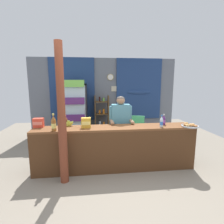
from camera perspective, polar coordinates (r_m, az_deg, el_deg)
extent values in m
plane|color=gray|center=(4.61, -0.79, -13.30)|extent=(7.65, 7.65, 0.00)
cube|color=slate|center=(6.08, -2.57, 4.93)|extent=(4.93, 0.12, 2.59)
cube|color=navy|center=(6.00, -12.77, 7.17)|extent=(1.47, 0.04, 2.07)
ellipsoid|color=navy|center=(5.98, -12.76, 6.17)|extent=(0.81, 0.10, 0.16)
cube|color=navy|center=(6.18, 8.73, 7.36)|extent=(1.57, 0.04, 2.07)
ellipsoid|color=navy|center=(6.17, 8.76, 6.39)|extent=(0.86, 0.10, 0.16)
cylinder|color=tan|center=(6.00, -0.52, 11.29)|extent=(0.22, 0.03, 0.22)
cylinder|color=white|center=(5.99, -0.50, 11.29)|extent=(0.18, 0.01, 0.18)
cube|color=beige|center=(6.02, 0.95, 7.57)|extent=(0.24, 0.02, 0.18)
cube|color=brown|center=(3.59, 1.01, -5.15)|extent=(3.27, 0.48, 0.04)
cube|color=#4E2E18|center=(3.53, 1.48, -13.16)|extent=(3.27, 0.04, 0.86)
cube|color=#4E2E18|center=(3.87, -23.70, -11.89)|extent=(0.08, 0.43, 0.86)
cube|color=#4E2E18|center=(4.23, 23.30, -10.01)|extent=(0.08, 0.43, 0.86)
cylinder|color=brown|center=(3.30, -15.56, -11.68)|extent=(0.15, 0.15, 1.23)
cylinder|color=brown|center=(3.08, -16.61, 10.22)|extent=(0.14, 0.14, 1.23)
ellipsoid|color=brown|center=(3.14, -14.81, -2.49)|extent=(0.06, 0.05, 0.08)
cube|color=#232328|center=(5.87, -11.48, 0.45)|extent=(0.71, 0.04, 1.75)
cube|color=#232328|center=(5.63, -15.12, -0.09)|extent=(0.04, 0.62, 1.75)
cube|color=#232328|center=(5.57, -8.28, 0.04)|extent=(0.04, 0.62, 1.75)
cube|color=#232328|center=(5.51, -12.03, 8.80)|extent=(0.71, 0.62, 0.04)
cube|color=#232328|center=(5.78, -11.43, -8.23)|extent=(0.71, 0.62, 0.08)
cube|color=silver|center=(5.29, -12.02, -0.03)|extent=(0.65, 0.02, 1.59)
cylinder|color=#B7B7BC|center=(5.24, -8.82, -0.57)|extent=(0.02, 0.02, 0.40)
cube|color=silver|center=(5.63, -11.64, -2.29)|extent=(0.63, 0.54, 0.02)
cube|color=#56286B|center=(5.48, -11.79, -1.44)|extent=(0.59, 0.50, 0.20)
cube|color=silver|center=(5.55, -11.82, 2.78)|extent=(0.63, 0.54, 0.02)
cube|color=#56286B|center=(5.41, -11.98, 3.78)|extent=(0.59, 0.50, 0.20)
cube|color=silver|center=(5.51, -12.00, 7.96)|extent=(0.63, 0.54, 0.02)
cube|color=#75C64C|center=(5.39, -12.16, 9.09)|extent=(0.59, 0.50, 0.20)
cube|color=brown|center=(5.86, -5.49, -1.34)|extent=(0.04, 0.28, 1.37)
cube|color=brown|center=(5.88, -1.20, -1.25)|extent=(0.04, 0.28, 1.37)
cube|color=brown|center=(5.79, -3.39, 3.36)|extent=(0.44, 0.28, 0.02)
cylinder|color=black|center=(5.78, -4.05, 4.22)|extent=(0.05, 0.05, 0.15)
cylinder|color=#75C64C|center=(5.79, -2.74, 4.07)|extent=(0.07, 0.07, 0.12)
cube|color=brown|center=(5.85, -3.35, -0.63)|extent=(0.44, 0.28, 0.02)
cylinder|color=orange|center=(5.84, -4.00, 0.04)|extent=(0.06, 0.06, 0.12)
cylinder|color=orange|center=(5.84, -2.71, 0.26)|extent=(0.07, 0.07, 0.16)
cube|color=brown|center=(5.94, -3.31, -4.53)|extent=(0.44, 0.28, 0.02)
cylinder|color=silver|center=(5.92, -3.96, -3.75)|extent=(0.07, 0.07, 0.15)
cylinder|color=orange|center=(5.93, -2.68, -3.83)|extent=(0.06, 0.06, 0.12)
cube|color=#4CC675|center=(5.31, 8.39, -5.27)|extent=(0.58, 0.58, 0.04)
cube|color=#4CC675|center=(5.06, 8.11, -3.43)|extent=(0.40, 0.20, 0.40)
cylinder|color=#4CC675|center=(5.53, 10.58, -7.10)|extent=(0.04, 0.04, 0.44)
cylinder|color=#4CC675|center=(5.58, 6.67, -6.84)|extent=(0.04, 0.04, 0.44)
cylinder|color=#4CC675|center=(5.17, 10.12, -8.28)|extent=(0.04, 0.04, 0.44)
cylinder|color=#4CC675|center=(5.22, 5.93, -7.99)|extent=(0.04, 0.04, 0.44)
cube|color=#4CC675|center=(5.26, 10.58, -4.13)|extent=(0.19, 0.38, 0.03)
cube|color=#4CC675|center=(5.31, 6.28, -3.88)|extent=(0.19, 0.38, 0.03)
cylinder|color=#28282D|center=(4.15, 1.53, -10.03)|extent=(0.11, 0.11, 0.80)
cylinder|color=#28282D|center=(4.18, 3.92, -9.92)|extent=(0.11, 0.11, 0.80)
cube|color=teal|center=(3.99, 2.80, -1.11)|extent=(0.41, 0.20, 0.51)
sphere|color=#997051|center=(3.94, 2.84, 3.74)|extent=(0.19, 0.19, 0.19)
ellipsoid|color=#4C4742|center=(3.95, 2.82, 4.37)|extent=(0.18, 0.18, 0.10)
cylinder|color=teal|center=(3.95, -0.33, -0.45)|extent=(0.08, 0.08, 0.33)
cylinder|color=#997051|center=(3.84, -0.09, -3.23)|extent=(0.07, 0.26, 0.07)
sphere|color=#997051|center=(3.71, 0.14, -3.67)|extent=(0.08, 0.08, 0.08)
cylinder|color=teal|center=(4.03, 5.90, -0.32)|extent=(0.08, 0.08, 0.33)
cylinder|color=#997051|center=(3.91, 6.33, -3.04)|extent=(0.07, 0.26, 0.07)
sphere|color=#997051|center=(3.79, 6.76, -3.47)|extent=(0.08, 0.08, 0.08)
cylinder|color=brown|center=(3.44, -18.43, -4.23)|extent=(0.09, 0.09, 0.20)
cone|color=brown|center=(3.40, -18.56, -1.82)|extent=(0.09, 0.09, 0.09)
cylinder|color=#E5CC4C|center=(3.39, -18.62, -0.79)|extent=(0.04, 0.04, 0.03)
cylinder|color=#E5D166|center=(3.44, -18.43, -4.23)|extent=(0.09, 0.09, 0.09)
cylinder|color=#56286B|center=(3.91, 16.45, -2.94)|extent=(0.08, 0.08, 0.14)
cone|color=#56286B|center=(3.89, 16.53, -1.47)|extent=(0.08, 0.08, 0.06)
cylinder|color=silver|center=(3.88, 16.56, -0.84)|extent=(0.03, 0.03, 0.02)
cylinder|color=purple|center=(3.91, 16.45, -2.94)|extent=(0.08, 0.08, 0.06)
cylinder|color=silver|center=(3.70, 15.77, -3.52)|extent=(0.06, 0.06, 0.15)
cone|color=silver|center=(3.68, 15.85, -1.84)|extent=(0.06, 0.06, 0.07)
cylinder|color=blue|center=(3.67, 15.89, -1.12)|extent=(0.03, 0.03, 0.02)
cylinder|color=blue|center=(3.70, 15.77, -3.52)|extent=(0.07, 0.07, 0.07)
cube|color=#E5422D|center=(3.82, -22.82, -3.26)|extent=(0.20, 0.12, 0.18)
cube|color=#FF826D|center=(3.76, -23.08, -3.47)|extent=(0.18, 0.00, 0.06)
cube|color=gold|center=(3.53, -8.43, -3.48)|extent=(0.19, 0.11, 0.20)
cube|color=#FFE26D|center=(3.47, -8.46, -3.70)|extent=(0.17, 0.00, 0.07)
cylinder|color=#BCBCC1|center=(3.93, 24.01, -4.28)|extent=(0.33, 0.33, 0.02)
torus|color=#BCBCC1|center=(3.92, 24.02, -4.08)|extent=(0.35, 0.35, 0.02)
ellipsoid|color=tan|center=(3.95, 24.88, -3.76)|extent=(0.08, 0.06, 0.05)
ellipsoid|color=#C68947|center=(3.97, 24.29, -3.71)|extent=(0.07, 0.09, 0.04)
ellipsoid|color=#C68947|center=(4.01, 22.98, -3.45)|extent=(0.10, 0.07, 0.05)
ellipsoid|color=#A36638|center=(3.90, 22.81, -3.83)|extent=(0.11, 0.07, 0.04)
ellipsoid|color=tan|center=(3.85, 23.36, -3.97)|extent=(0.08, 0.08, 0.05)
ellipsoid|color=#B2753D|center=(3.88, 24.38, -3.95)|extent=(0.10, 0.06, 0.05)
ellipsoid|color=#A36638|center=(3.89, 25.56, -4.11)|extent=(0.08, 0.09, 0.04)
ellipsoid|color=#B7C647|center=(3.74, -15.71, -3.75)|extent=(0.09, 0.05, 0.12)
ellipsoid|color=#B7C647|center=(3.73, -15.35, -3.80)|extent=(0.08, 0.04, 0.12)
ellipsoid|color=#B7C647|center=(3.74, -14.94, -3.59)|extent=(0.06, 0.03, 0.14)
ellipsoid|color=#B7C647|center=(3.72, -14.60, -3.67)|extent=(0.05, 0.04, 0.14)
ellipsoid|color=#B7C647|center=(3.72, -14.19, -3.59)|extent=(0.05, 0.04, 0.14)
ellipsoid|color=#B7C647|center=(3.72, -13.81, -3.60)|extent=(0.06, 0.04, 0.15)
ellipsoid|color=#B7C647|center=(3.70, -13.44, -3.80)|extent=(0.08, 0.04, 0.12)
ellipsoid|color=#B7C647|center=(3.72, -13.02, -3.68)|extent=(0.10, 0.04, 0.13)
cylinder|color=olive|center=(3.71, -14.43, -2.59)|extent=(0.02, 0.02, 0.05)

